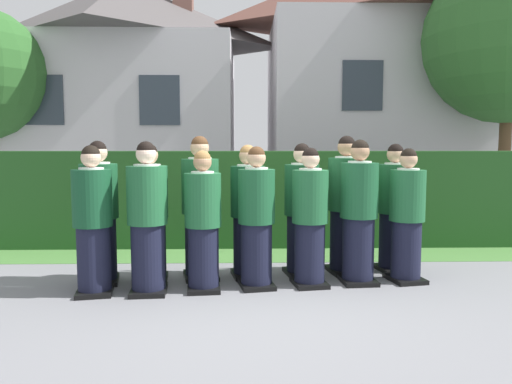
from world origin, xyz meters
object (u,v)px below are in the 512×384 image
(student_front_row_3, at_px, (256,221))
(student_rear_row_4, at_px, (301,213))
(student_rear_row_0, at_px, (100,216))
(student_rear_row_3, at_px, (248,214))
(student_front_row_6, at_px, (407,219))
(student_front_row_1, at_px, (147,222))
(student_front_row_2, at_px, (203,224))
(student_rear_row_6, at_px, (394,211))
(student_rear_row_2, at_px, (200,211))
(student_rear_row_1, at_px, (150,216))
(student_rear_row_5, at_px, (346,208))
(student_front_row_5, at_px, (359,215))
(student_front_row_0, at_px, (93,224))
(student_front_row_4, at_px, (310,221))

(student_front_row_3, bearing_deg, student_rear_row_4, 42.18)
(student_rear_row_0, bearing_deg, student_rear_row_3, 7.86)
(student_rear_row_0, distance_m, student_rear_row_3, 1.72)
(student_front_row_6, xyz_separation_m, student_rear_row_0, (-3.54, 0.03, 0.04))
(student_front_row_1, height_order, student_rear_row_3, student_front_row_1)
(student_front_row_2, relative_size, student_rear_row_6, 0.95)
(student_rear_row_2, distance_m, student_rear_row_4, 1.23)
(student_front_row_1, distance_m, student_rear_row_0, 0.75)
(student_rear_row_1, distance_m, student_rear_row_3, 1.15)
(student_rear_row_5, height_order, student_rear_row_6, student_rear_row_5)
(student_front_row_5, bearing_deg, student_rear_row_5, 96.93)
(student_rear_row_4, bearing_deg, student_front_row_6, -15.12)
(student_rear_row_5, bearing_deg, student_rear_row_3, -172.64)
(student_front_row_6, height_order, student_rear_row_6, student_rear_row_6)
(student_front_row_1, relative_size, student_front_row_5, 0.99)
(student_front_row_0, height_order, student_rear_row_5, student_rear_row_5)
(student_front_row_5, relative_size, student_rear_row_2, 0.97)
(student_front_row_5, relative_size, student_rear_row_5, 0.97)
(student_front_row_5, bearing_deg, student_rear_row_2, 172.10)
(student_rear_row_5, bearing_deg, student_rear_row_0, -172.35)
(student_front_row_6, height_order, student_rear_row_5, student_rear_row_5)
(student_rear_row_4, relative_size, student_rear_row_6, 1.00)
(student_rear_row_0, bearing_deg, student_front_row_0, -82.81)
(student_front_row_0, height_order, student_front_row_3, student_front_row_0)
(student_front_row_4, bearing_deg, student_front_row_6, 6.86)
(student_rear_row_3, bearing_deg, student_front_row_5, -13.45)
(student_rear_row_3, bearing_deg, student_rear_row_2, -175.01)
(student_front_row_0, relative_size, student_rear_row_2, 0.94)
(student_front_row_1, distance_m, student_rear_row_5, 2.43)
(student_front_row_4, distance_m, student_rear_row_6, 1.31)
(student_front_row_2, relative_size, student_front_row_3, 0.97)
(student_rear_row_2, bearing_deg, student_rear_row_6, 6.62)
(student_front_row_1, height_order, student_front_row_4, student_front_row_1)
(student_rear_row_0, bearing_deg, student_front_row_1, -33.34)
(student_front_row_6, bearing_deg, student_rear_row_5, 146.24)
(student_rear_row_1, height_order, student_rear_row_6, same)
(student_front_row_5, xyz_separation_m, student_rear_row_5, (-0.06, 0.46, 0.03))
(student_front_row_0, relative_size, student_rear_row_0, 0.97)
(student_rear_row_1, distance_m, student_rear_row_6, 3.01)
(student_rear_row_0, relative_size, student_rear_row_1, 1.02)
(student_rear_row_4, xyz_separation_m, student_rear_row_6, (1.19, 0.17, -0.00))
(student_front_row_3, xyz_separation_m, student_rear_row_2, (-0.65, 0.41, 0.06))
(student_front_row_6, bearing_deg, student_rear_row_2, 174.93)
(student_front_row_2, height_order, student_front_row_5, student_front_row_5)
(student_front_row_0, bearing_deg, student_rear_row_0, 97.19)
(student_front_row_3, height_order, student_front_row_6, student_front_row_3)
(student_rear_row_2, xyz_separation_m, student_rear_row_5, (1.78, 0.21, 0.00))
(student_front_row_3, bearing_deg, student_rear_row_1, 166.55)
(student_rear_row_1, height_order, student_rear_row_2, student_rear_row_2)
(student_front_row_3, distance_m, student_rear_row_3, 0.46)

